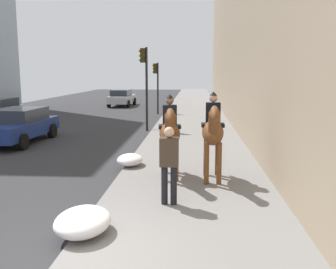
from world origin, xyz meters
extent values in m
cube|color=slate|center=(0.00, -2.07, 0.06)|extent=(120.00, 4.14, 0.12)
ellipsoid|color=brown|center=(4.70, -1.45, 1.31)|extent=(1.54, 0.68, 0.66)
cylinder|color=brown|center=(4.26, -1.64, 0.62)|extent=(0.13, 0.13, 1.00)
cylinder|color=brown|center=(4.24, -1.33, 0.62)|extent=(0.13, 0.13, 1.00)
cylinder|color=brown|center=(5.16, -1.57, 0.62)|extent=(0.13, 0.13, 1.00)
cylinder|color=brown|center=(5.13, -1.25, 0.62)|extent=(0.13, 0.13, 1.00)
cylinder|color=brown|center=(3.93, -1.51, 1.66)|extent=(0.65, 0.33, 0.68)
ellipsoid|color=brown|center=(3.72, -1.53, 1.91)|extent=(0.64, 0.27, 0.49)
cylinder|color=black|center=(5.41, -1.39, 1.22)|extent=(0.29, 0.12, 0.55)
cube|color=black|center=(4.75, -1.45, 1.50)|extent=(0.49, 0.63, 0.08)
cube|color=black|center=(4.75, -1.45, 1.81)|extent=(0.31, 0.40, 0.55)
sphere|color=#8C664C|center=(4.75, -1.45, 2.21)|extent=(0.22, 0.22, 0.22)
cone|color=black|center=(4.75, -1.45, 2.33)|extent=(0.22, 0.22, 0.10)
ellipsoid|color=brown|center=(4.46, -2.60, 1.40)|extent=(1.51, 0.58, 0.66)
cylinder|color=brown|center=(4.01, -2.75, 0.66)|extent=(0.13, 0.13, 1.09)
cylinder|color=brown|center=(4.01, -2.43, 0.66)|extent=(0.13, 0.13, 1.09)
cylinder|color=brown|center=(4.91, -2.76, 0.66)|extent=(0.13, 0.13, 1.09)
cylinder|color=brown|center=(4.91, -2.44, 0.66)|extent=(0.13, 0.13, 1.09)
cylinder|color=brown|center=(3.69, -2.59, 1.75)|extent=(0.64, 0.29, 0.68)
ellipsoid|color=brown|center=(3.48, -2.59, 2.00)|extent=(0.63, 0.23, 0.49)
cylinder|color=black|center=(5.17, -2.61, 1.30)|extent=(0.28, 0.10, 0.55)
cube|color=black|center=(4.51, -2.60, 1.58)|extent=(0.45, 0.60, 0.08)
cube|color=black|center=(4.51, -2.60, 1.90)|extent=(0.28, 0.38, 0.55)
sphere|color=#D8AD8C|center=(4.51, -2.60, 2.29)|extent=(0.22, 0.22, 0.22)
cone|color=black|center=(4.51, -2.60, 2.41)|extent=(0.20, 0.20, 0.10)
cylinder|color=black|center=(2.41, -1.48, 0.54)|extent=(0.14, 0.14, 0.85)
cylinder|color=black|center=(2.41, -1.68, 0.54)|extent=(0.14, 0.14, 0.85)
cube|color=#3F3326|center=(2.41, -1.58, 1.28)|extent=(0.26, 0.40, 0.62)
sphere|color=#D8AD8C|center=(2.41, -1.58, 1.71)|extent=(0.22, 0.22, 0.22)
cube|color=navy|center=(9.97, 5.32, 0.62)|extent=(4.64, 2.03, 0.60)
cube|color=#262D38|center=(10.25, 5.31, 1.18)|extent=(2.41, 1.72, 0.52)
cylinder|color=black|center=(8.52, 4.44, 0.32)|extent=(0.65, 0.24, 0.64)
cylinder|color=black|center=(11.36, 4.33, 0.32)|extent=(0.65, 0.24, 0.64)
cylinder|color=black|center=(11.43, 6.19, 0.32)|extent=(0.65, 0.24, 0.64)
cylinder|color=black|center=(14.63, 8.48, 0.32)|extent=(0.64, 0.23, 0.64)
cylinder|color=black|center=(17.35, 8.51, 0.32)|extent=(0.64, 0.23, 0.64)
cube|color=#B7BABF|center=(27.98, 4.22, 0.62)|extent=(4.61, 1.81, 0.60)
cube|color=#262D38|center=(27.71, 4.23, 1.18)|extent=(2.39, 1.54, 0.52)
cylinder|color=black|center=(29.42, 5.00, 0.32)|extent=(0.65, 0.24, 0.64)
cylinder|color=black|center=(29.36, 3.34, 0.32)|extent=(0.65, 0.24, 0.64)
cylinder|color=black|center=(26.60, 5.10, 0.32)|extent=(0.65, 0.24, 0.64)
cylinder|color=black|center=(26.54, 3.44, 0.32)|extent=(0.65, 0.24, 0.64)
cylinder|color=black|center=(13.75, 0.28, 2.09)|extent=(0.12, 0.12, 4.17)
cube|color=#2D280C|center=(13.75, 0.46, 3.77)|extent=(0.20, 0.24, 0.70)
sphere|color=red|center=(13.75, 0.59, 3.99)|extent=(0.14, 0.14, 0.14)
sphere|color=orange|center=(13.75, 0.59, 3.77)|extent=(0.14, 0.14, 0.14)
sphere|color=green|center=(13.75, 0.59, 3.55)|extent=(0.14, 0.14, 0.14)
cylinder|color=black|center=(21.74, 0.47, 1.80)|extent=(0.12, 0.12, 3.60)
cube|color=#2D280C|center=(21.74, 0.65, 3.20)|extent=(0.20, 0.24, 0.70)
sphere|color=red|center=(21.74, 0.78, 3.42)|extent=(0.14, 0.14, 0.14)
sphere|color=orange|center=(21.74, 0.78, 3.20)|extent=(0.14, 0.14, 0.14)
sphere|color=green|center=(21.74, 0.78, 2.98)|extent=(0.14, 0.14, 0.14)
ellipsoid|color=white|center=(0.77, -0.15, 0.34)|extent=(1.28, 0.98, 0.44)
ellipsoid|color=white|center=(5.85, -0.15, 0.30)|extent=(1.03, 0.79, 0.36)
camera|label=1|loc=(-5.65, -2.10, 2.97)|focal=41.38mm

